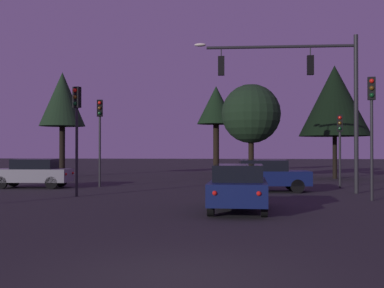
% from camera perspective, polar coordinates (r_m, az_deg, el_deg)
% --- Properties ---
extents(ground_plane, '(168.00, 168.00, 0.00)m').
position_cam_1_polar(ground_plane, '(32.41, 4.16, -4.21)').
color(ground_plane, '#262326').
rests_on(ground_plane, ground).
extents(traffic_signal_mast_arm, '(7.58, 0.49, 7.32)m').
position_cam_1_polar(traffic_signal_mast_arm, '(24.28, 12.99, 6.69)').
color(traffic_signal_mast_arm, '#232326').
rests_on(traffic_signal_mast_arm, ground).
extents(traffic_light_corner_left, '(0.34, 0.37, 4.70)m').
position_cam_1_polar(traffic_light_corner_left, '(27.74, -10.34, 2.05)').
color(traffic_light_corner_left, '#232326').
rests_on(traffic_light_corner_left, ground).
extents(traffic_light_corner_right, '(0.34, 0.37, 3.86)m').
position_cam_1_polar(traffic_light_corner_right, '(27.69, 16.31, 0.91)').
color(traffic_light_corner_right, '#232326').
rests_on(traffic_light_corner_right, ground).
extents(traffic_light_median, '(0.35, 0.38, 4.71)m').
position_cam_1_polar(traffic_light_median, '(22.31, -12.87, 2.74)').
color(traffic_light_median, '#232326').
rests_on(traffic_light_median, ground).
extents(traffic_light_far_side, '(0.34, 0.37, 4.88)m').
position_cam_1_polar(traffic_light_far_side, '(21.20, 19.57, 3.23)').
color(traffic_light_far_side, '#232326').
rests_on(traffic_light_far_side, ground).
extents(car_nearside_lane, '(1.85, 4.46, 1.52)m').
position_cam_1_polar(car_nearside_lane, '(16.66, 5.26, -4.81)').
color(car_nearside_lane, '#0F1947').
rests_on(car_nearside_lane, ground).
extents(car_crossing_left, '(4.12, 1.96, 1.52)m').
position_cam_1_polar(car_crossing_left, '(27.99, -17.50, -3.11)').
color(car_crossing_left, gray).
rests_on(car_crossing_left, ground).
extents(car_crossing_right, '(4.28, 2.18, 1.52)m').
position_cam_1_polar(car_crossing_right, '(24.54, 8.24, -3.48)').
color(car_crossing_right, '#0F1947').
rests_on(car_crossing_right, ground).
extents(tree_behind_sign, '(3.35, 3.35, 7.61)m').
position_cam_1_polar(tree_behind_sign, '(44.39, 2.73, 4.27)').
color(tree_behind_sign, black).
rests_on(tree_behind_sign, ground).
extents(tree_left_far, '(4.97, 4.97, 7.92)m').
position_cam_1_polar(tree_left_far, '(36.77, 15.76, 4.71)').
color(tree_left_far, black).
rests_on(tree_left_far, ground).
extents(tree_center_horizon, '(4.16, 4.16, 6.64)m').
position_cam_1_polar(tree_center_horizon, '(35.90, 6.67, 3.38)').
color(tree_center_horizon, black).
rests_on(tree_center_horizon, ground).
extents(tree_right_cluster, '(3.42, 3.42, 7.86)m').
position_cam_1_polar(tree_right_cluster, '(39.36, -14.39, 4.84)').
color(tree_right_cluster, black).
rests_on(tree_right_cluster, ground).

